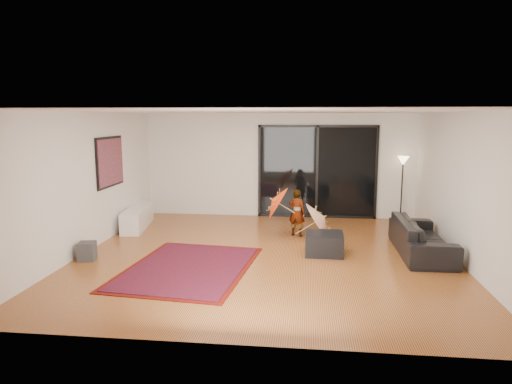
# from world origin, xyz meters

# --- Properties ---
(floor) EXTENTS (7.00, 7.00, 0.00)m
(floor) POSITION_xyz_m (0.00, 0.00, 0.00)
(floor) COLOR #AE652F
(floor) RESTS_ON ground
(ceiling) EXTENTS (7.00, 7.00, 0.00)m
(ceiling) POSITION_xyz_m (0.00, 0.00, 2.70)
(ceiling) COLOR white
(ceiling) RESTS_ON wall_back
(wall_back) EXTENTS (7.00, 0.00, 7.00)m
(wall_back) POSITION_xyz_m (0.00, 3.50, 1.35)
(wall_back) COLOR silver
(wall_back) RESTS_ON floor
(wall_front) EXTENTS (7.00, 0.00, 7.00)m
(wall_front) POSITION_xyz_m (0.00, -3.50, 1.35)
(wall_front) COLOR silver
(wall_front) RESTS_ON floor
(wall_left) EXTENTS (0.00, 7.00, 7.00)m
(wall_left) POSITION_xyz_m (-3.50, 0.00, 1.35)
(wall_left) COLOR silver
(wall_left) RESTS_ON floor
(wall_right) EXTENTS (0.00, 7.00, 7.00)m
(wall_right) POSITION_xyz_m (3.50, 0.00, 1.35)
(wall_right) COLOR silver
(wall_right) RESTS_ON floor
(sliding_door) EXTENTS (3.06, 0.07, 2.40)m
(sliding_door) POSITION_xyz_m (1.00, 3.47, 1.20)
(sliding_door) COLOR black
(sliding_door) RESTS_ON wall_back
(painting) EXTENTS (0.04, 1.28, 1.08)m
(painting) POSITION_xyz_m (-3.46, 1.00, 1.65)
(painting) COLOR black
(painting) RESTS_ON wall_left
(media_console) EXTENTS (0.67, 1.76, 0.48)m
(media_console) POSITION_xyz_m (-3.25, 1.87, 0.24)
(media_console) COLOR white
(media_console) RESTS_ON floor
(speaker) EXTENTS (0.34, 0.34, 0.33)m
(speaker) POSITION_xyz_m (-3.25, -0.67, 0.17)
(speaker) COLOR #424244
(speaker) RESTS_ON floor
(persian_rug) EXTENTS (2.33, 3.05, 0.02)m
(persian_rug) POSITION_xyz_m (-1.28, -0.91, 0.01)
(persian_rug) COLOR #540D07
(persian_rug) RESTS_ON floor
(sofa) EXTENTS (0.90, 2.24, 0.65)m
(sofa) POSITION_xyz_m (2.95, 0.44, 0.33)
(sofa) COLOR black
(sofa) RESTS_ON floor
(ottoman) EXTENTS (0.73, 0.73, 0.40)m
(ottoman) POSITION_xyz_m (1.10, 0.21, 0.20)
(ottoman) COLOR black
(ottoman) RESTS_ON floor
(floor_lamp) EXTENTS (0.28, 0.28, 1.64)m
(floor_lamp) POSITION_xyz_m (3.10, 3.21, 1.30)
(floor_lamp) COLOR black
(floor_lamp) RESTS_ON floor
(child) EXTENTS (0.44, 0.36, 1.04)m
(child) POSITION_xyz_m (0.54, 1.51, 0.52)
(child) COLOR #999999
(child) RESTS_ON floor
(parasol_orange) EXTENTS (0.55, 0.79, 0.86)m
(parasol_orange) POSITION_xyz_m (-0.01, 1.46, 0.73)
(parasol_orange) COLOR red
(parasol_orange) RESTS_ON child
(parasol_white) EXTENTS (0.64, 0.89, 0.96)m
(parasol_white) POSITION_xyz_m (1.14, 1.36, 0.50)
(parasol_white) COLOR white
(parasol_white) RESTS_ON floor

